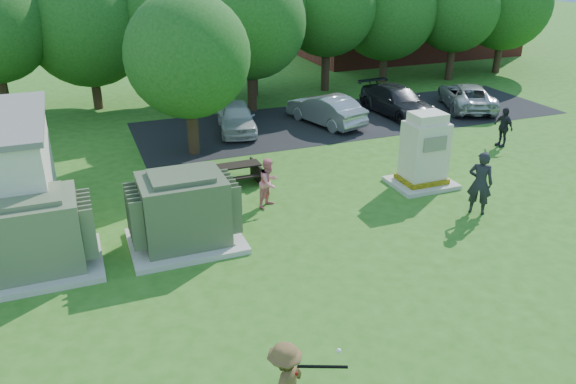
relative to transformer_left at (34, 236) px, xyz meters
name	(u,v)px	position (x,y,z in m)	size (l,w,h in m)	color
ground	(353,314)	(6.50, -4.50, -0.97)	(120.00, 120.00, 0.00)	#2D6619
parking_strip	(354,118)	(13.50, 9.00, -0.96)	(20.00, 6.00, 0.01)	#232326
transformer_left	(34,236)	(0.00, 0.00, 0.00)	(3.00, 2.40, 2.07)	beige
transformer_right	(184,212)	(3.70, 0.00, 0.00)	(3.00, 2.40, 2.07)	beige
generator_cabinet	(424,154)	(11.99, 1.13, 0.14)	(2.07, 1.70, 2.53)	beige
picnic_table	(237,172)	(6.20, 3.54, -0.54)	(1.60, 1.20, 0.68)	black
batter	(285,384)	(4.00, -6.77, -0.17)	(1.03, 0.59, 1.59)	brown
person_by_generator	(480,183)	(12.34, -1.31, 0.02)	(0.72, 0.47, 1.97)	black
person_at_picnic	(269,183)	(6.63, 1.44, -0.19)	(0.76, 0.59, 1.57)	pink
person_walking_right	(503,127)	(17.23, 3.35, -0.17)	(0.93, 0.39, 1.59)	#242429
car_white	(236,117)	(7.83, 9.06, -0.33)	(1.50, 3.73, 1.27)	silver
car_silver_a	(326,109)	(11.88, 8.66, -0.30)	(1.43, 4.09, 1.35)	#A3A3A7
car_dark	(397,101)	(15.66, 8.75, -0.30)	(1.87, 4.60, 1.33)	black
car_silver_b	(466,96)	(19.40, 8.46, -0.34)	(2.07, 4.50, 1.25)	#ADAEB2
batting_equipment	(319,365)	(4.60, -6.82, 0.08)	(1.13, 0.47, 0.10)	black
tree_row	(213,19)	(8.25, 14.00, 3.18)	(41.30, 13.30, 7.30)	#47301E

